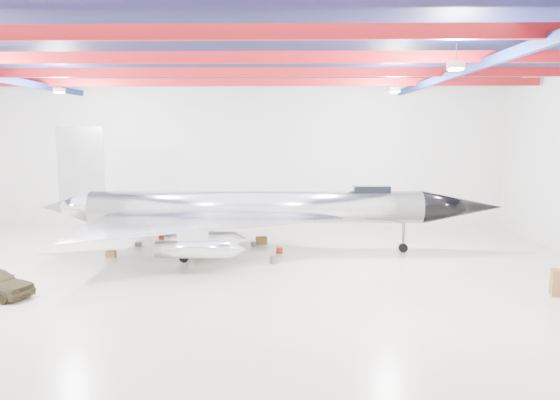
{
  "coord_description": "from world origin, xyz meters",
  "views": [
    {
      "loc": [
        3.89,
        -26.86,
        7.28
      ],
      "look_at": [
        3.3,
        2.0,
        3.61
      ],
      "focal_mm": 35.0,
      "sensor_mm": 36.0,
      "label": 1
    }
  ],
  "objects": [
    {
      "name": "floor",
      "position": [
        0.0,
        0.0,
        0.0
      ],
      "size": [
        40.0,
        40.0,
        0.0
      ],
      "primitive_type": "plane",
      "color": "beige",
      "rests_on": "ground"
    },
    {
      "name": "wall_back",
      "position": [
        0.0,
        15.0,
        5.5
      ],
      "size": [
        40.0,
        0.0,
        40.0
      ],
      "primitive_type": "plane",
      "rotation": [
        1.57,
        0.0,
        0.0
      ],
      "color": "silver",
      "rests_on": "floor"
    },
    {
      "name": "ceiling",
      "position": [
        0.0,
        0.0,
        11.0
      ],
      "size": [
        40.0,
        40.0,
        0.0
      ],
      "primitive_type": "plane",
      "rotation": [
        3.14,
        0.0,
        0.0
      ],
      "color": "#0A0F38",
      "rests_on": "wall_back"
    },
    {
      "name": "ceiling_structure",
      "position": [
        0.0,
        0.0,
        10.32
      ],
      "size": [
        39.5,
        29.5,
        1.08
      ],
      "color": "maroon",
      "rests_on": "ceiling"
    },
    {
      "name": "jet_aircraft",
      "position": [
        1.75,
        5.31,
        2.47
      ],
      "size": [
        27.59,
        16.12,
        7.53
      ],
      "rotation": [
        0.0,
        0.0,
        0.02
      ],
      "color": "silver",
      "rests_on": "floor"
    },
    {
      "name": "crate_ply",
      "position": [
        -6.54,
        3.85,
        0.19
      ],
      "size": [
        0.54,
        0.44,
        0.37
      ],
      "primitive_type": "cube",
      "rotation": [
        0.0,
        0.0,
        0.02
      ],
      "color": "olive",
      "rests_on": "floor"
    },
    {
      "name": "toolbox_red",
      "position": [
        -4.79,
        9.21,
        0.16
      ],
      "size": [
        0.49,
        0.41,
        0.32
      ],
      "primitive_type": "cube",
      "rotation": [
        0.0,
        0.0,
        -0.12
      ],
      "color": "maroon",
      "rests_on": "floor"
    },
    {
      "name": "engine_drum",
      "position": [
        2.97,
        2.59,
        0.2
      ],
      "size": [
        0.59,
        0.59,
        0.41
      ],
      "primitive_type": "cylinder",
      "rotation": [
        0.0,
        0.0,
        0.36
      ],
      "color": "#59595B",
      "rests_on": "floor"
    },
    {
      "name": "parts_bin",
      "position": [
        1.97,
        7.88,
        0.23
      ],
      "size": [
        0.79,
        0.71,
        0.46
      ],
      "primitive_type": "cube",
      "rotation": [
        0.0,
        0.0,
        0.31
      ],
      "color": "olive",
      "rests_on": "floor"
    },
    {
      "name": "crate_small",
      "position": [
        -5.8,
        6.95,
        0.14
      ],
      "size": [
        0.43,
        0.36,
        0.28
      ],
      "primitive_type": "cube",
      "rotation": [
        0.0,
        0.0,
        0.11
      ],
      "color": "#59595B",
      "rests_on": "floor"
    },
    {
      "name": "tool_chest",
      "position": [
        3.2,
        5.14,
        0.18
      ],
      "size": [
        0.43,
        0.43,
        0.36
      ],
      "primitive_type": "cylinder",
      "rotation": [
        0.0,
        0.0,
        0.09
      ],
      "color": "maroon",
      "rests_on": "floor"
    },
    {
      "name": "spares_box",
      "position": [
        1.5,
        7.08,
        0.16
      ],
      "size": [
        0.45,
        0.45,
        0.32
      ],
      "primitive_type": "cylinder",
      "rotation": [
        0.0,
        0.0,
        -0.35
      ],
      "color": "#59595B",
      "rests_on": "floor"
    }
  ]
}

